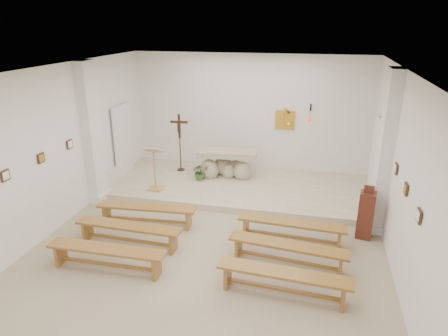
% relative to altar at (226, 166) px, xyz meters
% --- Properties ---
extents(ground, '(7.00, 10.00, 0.00)m').
position_rel_altar_xyz_m(ground, '(0.46, -3.96, -0.48)').
color(ground, '#BDAE88').
rests_on(ground, ground).
extents(wall_left, '(0.02, 10.00, 3.50)m').
position_rel_altar_xyz_m(wall_left, '(-3.03, -3.96, 1.27)').
color(wall_left, white).
rests_on(wall_left, ground).
extents(wall_right, '(0.02, 10.00, 3.50)m').
position_rel_altar_xyz_m(wall_right, '(3.95, -3.96, 1.27)').
color(wall_right, white).
rests_on(wall_right, ground).
extents(wall_back, '(7.00, 0.02, 3.50)m').
position_rel_altar_xyz_m(wall_back, '(0.46, 1.03, 1.27)').
color(wall_back, white).
rests_on(wall_back, ground).
extents(ceiling, '(7.00, 10.00, 0.02)m').
position_rel_altar_xyz_m(ceiling, '(0.46, -3.96, 3.01)').
color(ceiling, silver).
rests_on(ceiling, wall_back).
extents(sanctuary_platform, '(6.98, 3.00, 0.15)m').
position_rel_altar_xyz_m(sanctuary_platform, '(0.46, -0.46, -0.40)').
color(sanctuary_platform, beige).
rests_on(sanctuary_platform, ground).
extents(pilaster_left, '(0.26, 0.55, 3.50)m').
position_rel_altar_xyz_m(pilaster_left, '(-2.91, -1.96, 1.27)').
color(pilaster_left, white).
rests_on(pilaster_left, ground).
extents(pilaster_right, '(0.26, 0.55, 3.50)m').
position_rel_altar_xyz_m(pilaster_right, '(3.83, -1.96, 1.27)').
color(pilaster_right, white).
rests_on(pilaster_right, ground).
extents(gold_wall_relief, '(0.55, 0.04, 0.55)m').
position_rel_altar_xyz_m(gold_wall_relief, '(1.51, 1.00, 1.17)').
color(gold_wall_relief, gold).
rests_on(gold_wall_relief, wall_back).
extents(sanctuary_lamp, '(0.11, 0.36, 0.44)m').
position_rel_altar_xyz_m(sanctuary_lamp, '(2.21, 0.74, 1.33)').
color(sanctuary_lamp, black).
rests_on(sanctuary_lamp, wall_back).
extents(station_frame_left_front, '(0.03, 0.20, 0.20)m').
position_rel_altar_xyz_m(station_frame_left_front, '(-3.01, -4.76, 1.24)').
color(station_frame_left_front, '#3C251A').
rests_on(station_frame_left_front, wall_left).
extents(station_frame_left_mid, '(0.03, 0.20, 0.20)m').
position_rel_altar_xyz_m(station_frame_left_mid, '(-3.01, -3.76, 1.24)').
color(station_frame_left_mid, '#3C251A').
rests_on(station_frame_left_mid, wall_left).
extents(station_frame_left_rear, '(0.03, 0.20, 0.20)m').
position_rel_altar_xyz_m(station_frame_left_rear, '(-3.01, -2.76, 1.24)').
color(station_frame_left_rear, '#3C251A').
rests_on(station_frame_left_rear, wall_left).
extents(station_frame_right_front, '(0.03, 0.20, 0.20)m').
position_rel_altar_xyz_m(station_frame_right_front, '(3.93, -4.76, 1.24)').
color(station_frame_right_front, '#3C251A').
rests_on(station_frame_right_front, wall_right).
extents(station_frame_right_mid, '(0.03, 0.20, 0.20)m').
position_rel_altar_xyz_m(station_frame_right_mid, '(3.93, -3.76, 1.24)').
color(station_frame_right_mid, '#3C251A').
rests_on(station_frame_right_mid, wall_right).
extents(station_frame_right_rear, '(0.03, 0.20, 0.20)m').
position_rel_altar_xyz_m(station_frame_right_rear, '(3.93, -2.76, 1.24)').
color(station_frame_right_rear, '#3C251A').
rests_on(station_frame_right_rear, wall_right).
extents(radiator_left, '(0.10, 0.85, 0.52)m').
position_rel_altar_xyz_m(radiator_left, '(-2.97, -1.26, -0.21)').
color(radiator_left, silver).
rests_on(radiator_left, ground).
extents(radiator_right, '(0.10, 0.85, 0.52)m').
position_rel_altar_xyz_m(radiator_right, '(3.89, -1.26, -0.21)').
color(radiator_right, silver).
rests_on(radiator_right, ground).
extents(altar, '(1.71, 0.81, 0.86)m').
position_rel_altar_xyz_m(altar, '(0.00, 0.00, 0.00)').
color(altar, '#C5B896').
rests_on(altar, sanctuary_platform).
extents(lectern, '(0.44, 0.37, 1.20)m').
position_rel_altar_xyz_m(lectern, '(-1.61, -1.35, 0.26)').
color(lectern, tan).
rests_on(lectern, sanctuary_platform).
extents(crucifix_stand, '(0.51, 0.22, 1.70)m').
position_rel_altar_xyz_m(crucifix_stand, '(-1.44, 0.18, 0.65)').
color(crucifix_stand, '#371C11').
rests_on(crucifix_stand, sanctuary_platform).
extents(potted_plant, '(0.56, 0.54, 0.49)m').
position_rel_altar_xyz_m(potted_plant, '(-0.65, -0.41, -0.09)').
color(potted_plant, '#365E25').
rests_on(potted_plant, sanctuary_platform).
extents(donation_pedestal, '(0.37, 0.37, 1.18)m').
position_rel_altar_xyz_m(donation_pedestal, '(3.56, -2.40, 0.04)').
color(donation_pedestal, '#5E271A').
rests_on(donation_pedestal, ground).
extents(bench_left_front, '(2.25, 0.52, 0.47)m').
position_rel_altar_xyz_m(bench_left_front, '(-1.15, -2.97, -0.13)').
color(bench_left_front, '#98622C').
rests_on(bench_left_front, ground).
extents(bench_right_front, '(2.25, 0.49, 0.47)m').
position_rel_altar_xyz_m(bench_right_front, '(2.06, -2.97, -0.13)').
color(bench_right_front, '#98622C').
rests_on(bench_right_front, ground).
extents(bench_left_second, '(2.24, 0.42, 0.47)m').
position_rel_altar_xyz_m(bench_left_second, '(-1.15, -3.86, -0.13)').
color(bench_left_second, '#98622C').
rests_on(bench_left_second, ground).
extents(bench_right_second, '(2.25, 0.60, 0.47)m').
position_rel_altar_xyz_m(bench_right_second, '(2.06, -3.86, -0.13)').
color(bench_right_second, '#98622C').
rests_on(bench_right_second, ground).
extents(bench_left_third, '(2.23, 0.38, 0.47)m').
position_rel_altar_xyz_m(bench_left_third, '(-1.15, -4.76, -0.13)').
color(bench_left_third, '#98622C').
rests_on(bench_left_third, ground).
extents(bench_right_third, '(2.25, 0.49, 0.47)m').
position_rel_altar_xyz_m(bench_right_third, '(2.06, -4.76, -0.13)').
color(bench_right_third, '#98622C').
rests_on(bench_right_third, ground).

